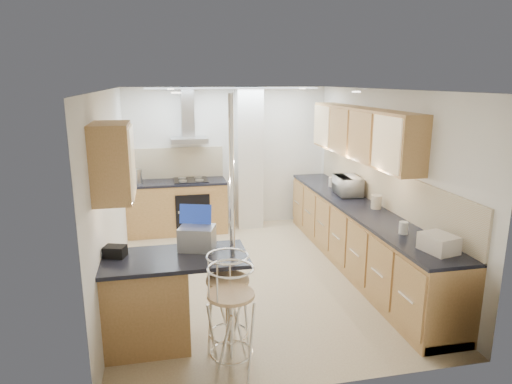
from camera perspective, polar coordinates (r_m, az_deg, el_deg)
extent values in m
plane|color=tan|center=(6.38, -0.15, -10.39)|extent=(4.80, 4.80, 0.00)
cube|color=white|center=(8.29, -3.55, 4.32)|extent=(3.60, 0.04, 2.50)
cube|color=white|center=(3.76, 7.40, -7.64)|extent=(3.60, 0.04, 2.50)
cube|color=white|center=(5.89, -17.57, -0.26)|extent=(0.04, 4.80, 2.50)
cube|color=white|center=(6.57, 15.40, 1.32)|extent=(0.04, 4.80, 2.50)
cube|color=white|center=(5.82, -0.16, 12.68)|extent=(3.60, 4.80, 0.02)
cube|color=#A37841|center=(6.75, 12.90, 7.22)|extent=(0.34, 3.00, 0.72)
cube|color=#A37841|center=(4.43, -17.54, 3.59)|extent=(0.34, 0.62, 0.72)
cube|color=beige|center=(6.58, 15.25, 0.72)|extent=(0.03, 4.40, 0.56)
cube|color=beige|center=(8.21, -10.11, 3.54)|extent=(1.70, 0.03, 0.56)
cube|color=silver|center=(8.16, -0.90, 4.19)|extent=(0.45, 0.40, 2.50)
cube|color=#B6B9BB|center=(7.92, -8.36, 6.46)|extent=(0.62, 0.48, 0.08)
cube|color=#B6B9BB|center=(8.02, -8.54, 9.70)|extent=(0.22, 0.20, 0.88)
cylinder|color=white|center=(4.51, -3.00, -3.86)|extent=(0.05, 0.05, 2.50)
cube|color=black|center=(7.81, -7.89, -2.42)|extent=(0.58, 0.02, 0.58)
cube|color=black|center=(7.99, -8.17, 1.47)|extent=(0.58, 0.50, 0.02)
cube|color=tan|center=(7.59, -3.01, 12.82)|extent=(2.80, 0.35, 0.02)
cube|color=#A37841|center=(6.66, 12.65, -5.59)|extent=(0.60, 4.40, 0.88)
cube|color=black|center=(6.53, 12.86, -1.78)|extent=(0.63, 4.40, 0.04)
cube|color=#A37841|center=(8.10, -9.82, -1.97)|extent=(1.70, 0.60, 0.88)
cube|color=black|center=(7.98, -9.95, 1.21)|extent=(1.70, 0.63, 0.04)
cube|color=#A37841|center=(4.77, -10.16, -13.46)|extent=(1.35, 0.62, 0.90)
cube|color=black|center=(4.57, -10.41, -8.21)|extent=(1.47, 0.72, 0.04)
imported|color=silver|center=(7.03, 11.44, 0.78)|extent=(0.38, 0.54, 0.28)
cube|color=#989C9F|center=(4.68, -7.38, -5.73)|extent=(0.41, 0.36, 0.24)
cube|color=black|center=(4.68, -17.21, -7.12)|extent=(0.24, 0.20, 0.11)
cylinder|color=beige|center=(7.17, 11.37, 0.62)|extent=(0.14, 0.14, 0.18)
cylinder|color=beige|center=(7.55, 9.48, 1.25)|extent=(0.15, 0.15, 0.15)
cylinder|color=#B5A891|center=(6.38, 14.80, -1.20)|extent=(0.18, 0.18, 0.18)
cylinder|color=silver|center=(5.44, 17.95, -4.28)|extent=(0.13, 0.13, 0.14)
cube|color=beige|center=(5.00, 21.89, -5.95)|extent=(0.34, 0.39, 0.18)
cylinder|color=#B6B9BB|center=(7.94, -14.62, 1.93)|extent=(0.16, 0.16, 0.24)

